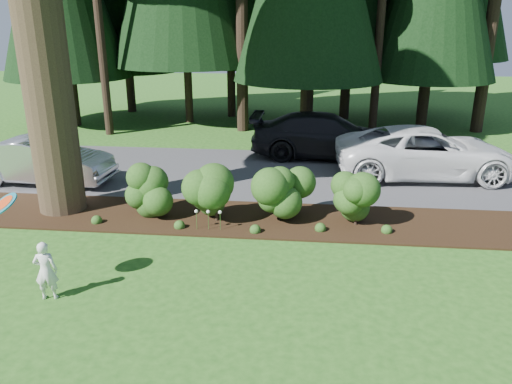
{
  "coord_description": "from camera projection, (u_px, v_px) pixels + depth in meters",
  "views": [
    {
      "loc": [
        2.1,
        -8.94,
        5.06
      ],
      "look_at": [
        0.96,
        1.78,
        1.3
      ],
      "focal_mm": 35.0,
      "sensor_mm": 36.0,
      "label": 1
    }
  ],
  "objects": [
    {
      "name": "ground",
      "position": [
        201.0,
        278.0,
        10.27
      ],
      "size": [
        80.0,
        80.0,
        0.0
      ],
      "primitive_type": "plane",
      "color": "#204D16",
      "rests_on": "ground"
    },
    {
      "name": "mulch_bed",
      "position": [
        226.0,
        218.0,
        13.31
      ],
      "size": [
        16.0,
        2.5,
        0.05
      ],
      "primitive_type": "cube",
      "color": "black",
      "rests_on": "ground"
    },
    {
      "name": "driveway",
      "position": [
        246.0,
        172.0,
        17.3
      ],
      "size": [
        22.0,
        6.0,
        0.03
      ],
      "primitive_type": "cube",
      "color": "#38383A",
      "rests_on": "ground"
    },
    {
      "name": "shrub_row",
      "position": [
        254.0,
        193.0,
        12.87
      ],
      "size": [
        6.53,
        1.6,
        1.61
      ],
      "color": "#234716",
      "rests_on": "ground"
    },
    {
      "name": "lily_cluster",
      "position": [
        208.0,
        213.0,
        12.39
      ],
      "size": [
        0.69,
        0.09,
        0.57
      ],
      "color": "#234716",
      "rests_on": "ground"
    },
    {
      "name": "car_silver_wagon",
      "position": [
        43.0,
        161.0,
        15.92
      ],
      "size": [
        4.5,
        1.77,
        1.46
      ],
      "primitive_type": "imported",
      "rotation": [
        0.0,
        0.0,
        1.52
      ],
      "color": "#BBBBC0",
      "rests_on": "driveway"
    },
    {
      "name": "car_white_suv",
      "position": [
        427.0,
        152.0,
        16.53
      ],
      "size": [
        6.11,
        3.06,
        1.66
      ],
      "primitive_type": "imported",
      "rotation": [
        0.0,
        0.0,
        1.62
      ],
      "color": "silver",
      "rests_on": "driveway"
    },
    {
      "name": "car_dark_suv",
      "position": [
        326.0,
        136.0,
        18.91
      ],
      "size": [
        5.73,
        2.39,
        1.66
      ],
      "primitive_type": "imported",
      "rotation": [
        0.0,
        0.0,
        1.56
      ],
      "color": "black",
      "rests_on": "driveway"
    },
    {
      "name": "child",
      "position": [
        46.0,
        271.0,
        9.34
      ],
      "size": [
        0.48,
        0.36,
        1.18
      ],
      "primitive_type": "imported",
      "rotation": [
        0.0,
        0.0,
        3.35
      ],
      "color": "silver",
      "rests_on": "ground"
    },
    {
      "name": "frisbee",
      "position": [
        4.0,
        204.0,
        8.98
      ],
      "size": [
        0.61,
        0.53,
        0.45
      ],
      "color": "#176C81",
      "rests_on": "ground"
    }
  ]
}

